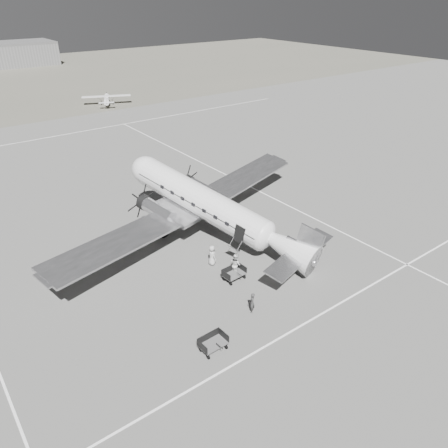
% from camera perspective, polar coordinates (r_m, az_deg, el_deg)
% --- Properties ---
extents(ground, '(260.00, 260.00, 0.00)m').
position_cam_1_polar(ground, '(40.00, -3.90, -2.14)').
color(ground, slate).
rests_on(ground, ground).
extents(taxi_line_near, '(60.00, 0.15, 0.01)m').
position_cam_1_polar(taxi_line_near, '(31.29, 10.72, -12.54)').
color(taxi_line_near, white).
rests_on(taxi_line_near, ground).
extents(taxi_line_right, '(0.15, 80.00, 0.01)m').
position_cam_1_polar(taxi_line_right, '(46.77, 8.47, 2.36)').
color(taxi_line_right, white).
rests_on(taxi_line_right, ground).
extents(taxi_line_horizon, '(90.00, 0.15, 0.01)m').
position_cam_1_polar(taxi_line_horizon, '(74.38, -21.43, 10.59)').
color(taxi_line_horizon, white).
rests_on(taxi_line_horizon, ground).
extents(dc3_airliner, '(35.73, 29.09, 5.92)m').
position_cam_1_polar(dc3_airliner, '(39.10, -1.76, 2.09)').
color(dc3_airliner, silver).
rests_on(dc3_airliner, ground).
extents(light_plane_right, '(11.82, 10.91, 1.97)m').
position_cam_1_polar(light_plane_right, '(92.66, -15.07, 15.38)').
color(light_plane_right, silver).
rests_on(light_plane_right, ground).
extents(baggage_cart_near, '(1.92, 1.41, 1.05)m').
position_cam_1_polar(baggage_cart_near, '(34.48, 1.33, -6.55)').
color(baggage_cart_near, '#525252').
rests_on(baggage_cart_near, ground).
extents(baggage_cart_far, '(1.89, 1.36, 1.04)m').
position_cam_1_polar(baggage_cart_far, '(28.53, -1.43, -15.36)').
color(baggage_cart_far, '#525252').
rests_on(baggage_cart_far, ground).
extents(ground_crew, '(0.67, 0.67, 1.57)m').
position_cam_1_polar(ground_crew, '(31.23, 3.68, -10.24)').
color(ground_crew, '#313131').
rests_on(ground_crew, ground).
extents(ramp_agent, '(0.75, 0.95, 1.92)m').
position_cam_1_polar(ramp_agent, '(34.82, 1.52, -5.29)').
color(ramp_agent, silver).
rests_on(ramp_agent, ground).
extents(passenger, '(0.59, 0.89, 1.78)m').
position_cam_1_polar(passenger, '(36.07, -1.59, -4.11)').
color(passenger, '#ADADAB').
rests_on(passenger, ground).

